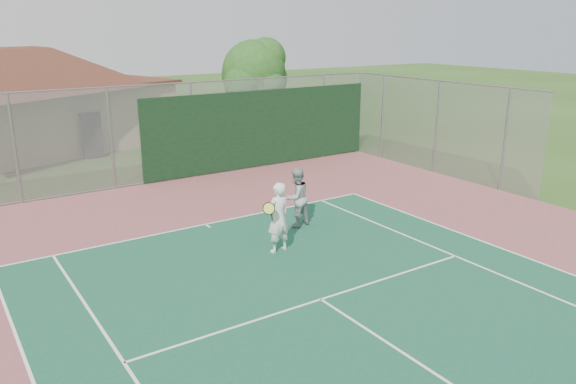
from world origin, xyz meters
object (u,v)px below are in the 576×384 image
at_px(player_white_front, 278,218).
at_px(player_grey_back, 296,198).
at_px(clubhouse, 22,89).
at_px(tree, 256,74).

bearing_deg(player_white_front, player_grey_back, -143.69).
xyz_separation_m(clubhouse, player_white_front, (2.88, -16.89, -1.83)).
bearing_deg(clubhouse, player_white_front, -96.85).
height_order(clubhouse, player_grey_back, clubhouse).
relative_size(clubhouse, player_white_front, 8.00).
bearing_deg(clubhouse, tree, -42.50).
distance_m(clubhouse, player_grey_back, 16.29).
bearing_deg(tree, player_white_front, -118.23).
bearing_deg(player_white_front, clubhouse, -86.23).
relative_size(clubhouse, tree, 2.89).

